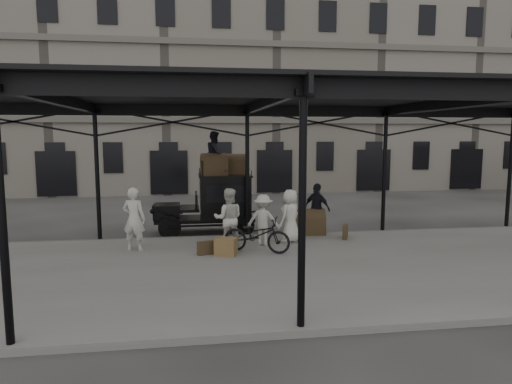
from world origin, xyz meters
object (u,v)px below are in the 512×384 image
(porter_left, at_px, (134,219))
(porter_official, at_px, (317,209))
(bicycle, at_px, (257,235))
(steamer_trunk_roof_near, at_px, (214,166))
(steamer_trunk_platform, at_px, (309,224))
(taxi, at_px, (216,201))

(porter_left, bearing_deg, porter_official, -149.05)
(bicycle, distance_m, steamer_trunk_roof_near, 3.90)
(porter_left, height_order, bicycle, porter_left)
(bicycle, bearing_deg, porter_official, -23.65)
(porter_official, bearing_deg, bicycle, 91.84)
(porter_official, distance_m, steamer_trunk_platform, 0.59)
(bicycle, bearing_deg, porter_left, 102.23)
(steamer_trunk_roof_near, bearing_deg, taxi, 60.21)
(bicycle, height_order, steamer_trunk_platform, bicycle)
(taxi, bearing_deg, porter_official, -20.02)
(taxi, height_order, porter_left, taxi)
(porter_left, distance_m, porter_official, 6.29)
(porter_left, distance_m, steamer_trunk_platform, 6.03)
(porter_official, distance_m, steamer_trunk_roof_near, 3.98)
(taxi, xyz_separation_m, steamer_trunk_roof_near, (-0.08, -0.25, 1.31))
(taxi, distance_m, steamer_trunk_roof_near, 1.33)
(porter_left, bearing_deg, steamer_trunk_roof_near, -118.28)
(steamer_trunk_roof_near, bearing_deg, porter_official, -27.71)
(porter_left, xyz_separation_m, bicycle, (3.63, -0.76, -0.43))
(taxi, bearing_deg, porter_left, -133.67)
(bicycle, height_order, steamer_trunk_roof_near, steamer_trunk_roof_near)
(taxi, relative_size, steamer_trunk_roof_near, 4.04)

